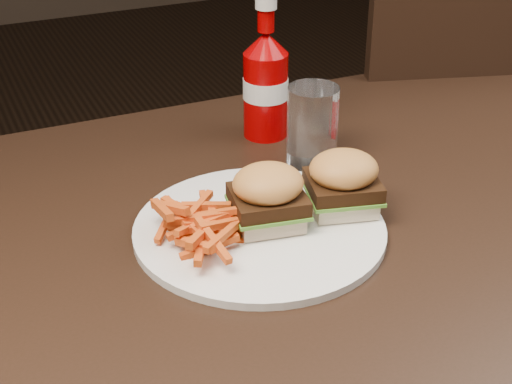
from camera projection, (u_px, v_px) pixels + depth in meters
name	position (u px, v px, depth m)	size (l,w,h in m)	color
dining_table	(331.00, 231.00, 0.95)	(1.20, 0.80, 0.04)	black
chair_far	(427.00, 181.00, 1.69)	(0.44, 0.44, 0.04)	black
plate	(260.00, 230.00, 0.90)	(0.29, 0.29, 0.01)	white
sandwich_half_a	(268.00, 216.00, 0.90)	(0.07, 0.07, 0.02)	beige
sandwich_half_b	(342.00, 201.00, 0.93)	(0.07, 0.07, 0.02)	beige
fries_pile	(206.00, 220.00, 0.87)	(0.11, 0.11, 0.04)	#D44623
ketchup_bottle	(265.00, 96.00, 1.11)	(0.06, 0.06, 0.13)	#950002
tumbler	(312.00, 125.00, 1.04)	(0.07, 0.07, 0.11)	white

